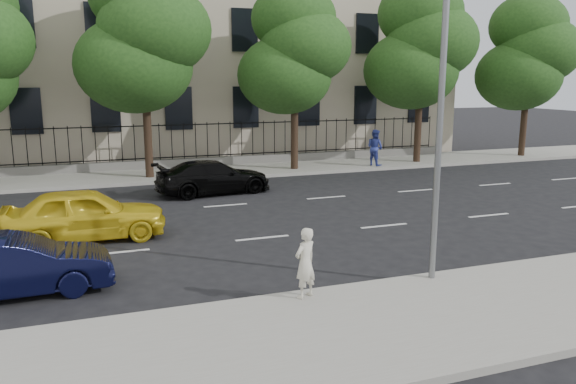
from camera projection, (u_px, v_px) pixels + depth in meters
name	position (u px, v px, depth m)	size (l,w,h in m)	color
ground	(292.00, 265.00, 13.95)	(120.00, 120.00, 0.00)	black
near_sidewalk	(368.00, 328.00, 10.25)	(60.00, 4.00, 0.15)	gray
far_sidewalk	(191.00, 173.00, 26.84)	(60.00, 4.00, 0.15)	gray
lane_markings	(242.00, 220.00, 18.33)	(49.60, 4.62, 0.01)	silver
masonry_building	(158.00, 1.00, 33.29)	(34.60, 12.11, 18.50)	beige
iron_fence	(184.00, 157.00, 28.29)	(30.00, 0.50, 2.20)	slate
street_light	(429.00, 50.00, 12.12)	(0.25, 3.32, 8.05)	slate
tree_c	(143.00, 34.00, 24.32)	(5.89, 5.50, 9.80)	#382619
tree_d	(294.00, 50.00, 26.77)	(5.34, 4.94, 8.84)	#382619
tree_e	(421.00, 45.00, 29.03)	(5.71, 5.31, 9.46)	#382619
tree_f	(528.00, 54.00, 31.43)	(5.52, 5.12, 9.01)	#382619
yellow_taxi	(85.00, 214.00, 15.94)	(1.79, 4.44, 1.51)	yellow
navy_sedan	(14.00, 266.00, 11.86)	(1.38, 3.96, 1.31)	black
black_sedan	(214.00, 177.00, 22.39)	(1.87, 4.61, 1.34)	black
woman_near	(305.00, 263.00, 11.36)	(0.54, 0.35, 1.47)	beige
pedestrian_far	(375.00, 148.00, 28.54)	(0.89, 0.70, 1.84)	#2F3C92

